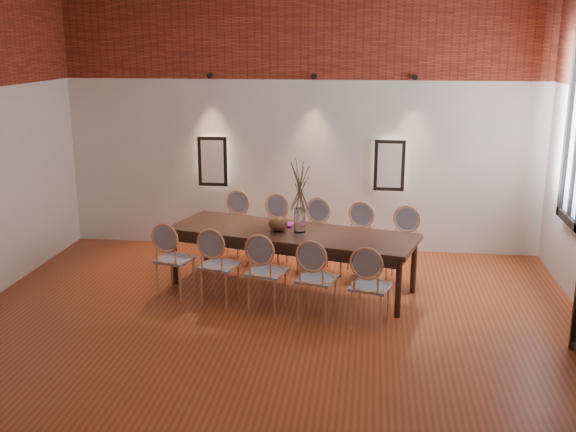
# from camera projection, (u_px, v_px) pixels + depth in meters

# --- Properties ---
(floor) EXTENTS (7.00, 7.00, 0.02)m
(floor) POSITION_uv_depth(u_px,v_px,m) (263.00, 349.00, 6.88)
(floor) COLOR #933F1E
(floor) RESTS_ON ground
(wall_back) EXTENTS (7.00, 0.10, 4.00)m
(wall_back) POSITION_uv_depth(u_px,v_px,m) (301.00, 114.00, 9.77)
(wall_back) COLOR silver
(wall_back) RESTS_ON ground
(wall_front) EXTENTS (7.00, 0.10, 4.00)m
(wall_front) POSITION_uv_depth(u_px,v_px,m) (128.00, 290.00, 2.97)
(wall_front) COLOR silver
(wall_front) RESTS_ON ground
(brick_band_back) EXTENTS (7.00, 0.02, 1.50)m
(brick_band_back) POSITION_uv_depth(u_px,v_px,m) (301.00, 25.00, 9.39)
(brick_band_back) COLOR maroon
(brick_band_back) RESTS_ON ground
(niche_left) EXTENTS (0.36, 0.06, 0.66)m
(niche_left) POSITION_uv_depth(u_px,v_px,m) (213.00, 161.00, 10.02)
(niche_left) COLOR #FFEAC6
(niche_left) RESTS_ON wall_back
(niche_right) EXTENTS (0.36, 0.06, 0.66)m
(niche_right) POSITION_uv_depth(u_px,v_px,m) (389.00, 165.00, 9.70)
(niche_right) COLOR #FFEAC6
(niche_right) RESTS_ON wall_back
(spot_fixture_left) EXTENTS (0.08, 0.10, 0.08)m
(spot_fixture_left) POSITION_uv_depth(u_px,v_px,m) (210.00, 76.00, 9.67)
(spot_fixture_left) COLOR black
(spot_fixture_left) RESTS_ON wall_back
(spot_fixture_mid) EXTENTS (0.08, 0.10, 0.08)m
(spot_fixture_mid) POSITION_uv_depth(u_px,v_px,m) (314.00, 76.00, 9.48)
(spot_fixture_mid) COLOR black
(spot_fixture_mid) RESTS_ON wall_back
(spot_fixture_right) EXTENTS (0.08, 0.10, 0.08)m
(spot_fixture_right) POSITION_uv_depth(u_px,v_px,m) (415.00, 77.00, 9.31)
(spot_fixture_right) COLOR black
(spot_fixture_right) RESTS_ON wall_back
(dining_table) EXTENTS (3.22, 1.74, 0.75)m
(dining_table) POSITION_uv_depth(u_px,v_px,m) (292.00, 260.00, 8.46)
(dining_table) COLOR #371E15
(dining_table) RESTS_ON floor
(chair_near_a) EXTENTS (0.54, 0.54, 0.94)m
(chair_near_a) POSITION_uv_depth(u_px,v_px,m) (175.00, 259.00, 8.19)
(chair_near_a) COLOR tan
(chair_near_a) RESTS_ON floor
(chair_near_b) EXTENTS (0.54, 0.54, 0.94)m
(chair_near_b) POSITION_uv_depth(u_px,v_px,m) (220.00, 265.00, 7.97)
(chair_near_b) COLOR tan
(chair_near_b) RESTS_ON floor
(chair_near_c) EXTENTS (0.54, 0.54, 0.94)m
(chair_near_c) POSITION_uv_depth(u_px,v_px,m) (267.00, 272.00, 7.74)
(chair_near_c) COLOR tan
(chair_near_c) RESTS_ON floor
(chair_near_d) EXTENTS (0.54, 0.54, 0.94)m
(chair_near_d) POSITION_uv_depth(u_px,v_px,m) (317.00, 279.00, 7.52)
(chair_near_d) COLOR tan
(chair_near_d) RESTS_ON floor
(chair_near_e) EXTENTS (0.54, 0.54, 0.94)m
(chair_near_e) POSITION_uv_depth(u_px,v_px,m) (371.00, 286.00, 7.30)
(chair_near_e) COLOR tan
(chair_near_e) RESTS_ON floor
(chair_far_a) EXTENTS (0.54, 0.54, 0.94)m
(chair_far_a) POSITION_uv_depth(u_px,v_px,m) (232.00, 227.00, 9.58)
(chair_far_a) COLOR tan
(chair_far_a) RESTS_ON floor
(chair_far_b) EXTENTS (0.54, 0.54, 0.94)m
(chair_far_b) POSITION_uv_depth(u_px,v_px,m) (272.00, 232.00, 9.35)
(chair_far_b) COLOR tan
(chair_far_b) RESTS_ON floor
(chair_far_c) EXTENTS (0.54, 0.54, 0.94)m
(chair_far_c) POSITION_uv_depth(u_px,v_px,m) (313.00, 236.00, 9.13)
(chair_far_c) COLOR tan
(chair_far_c) RESTS_ON floor
(chair_far_d) EXTENTS (0.54, 0.54, 0.94)m
(chair_far_d) POSITION_uv_depth(u_px,v_px,m) (357.00, 241.00, 8.91)
(chair_far_d) COLOR tan
(chair_far_d) RESTS_ON floor
(chair_far_e) EXTENTS (0.54, 0.54, 0.94)m
(chair_far_e) POSITION_uv_depth(u_px,v_px,m) (403.00, 247.00, 8.68)
(chair_far_e) COLOR tan
(chair_far_e) RESTS_ON floor
(vase) EXTENTS (0.14, 0.14, 0.30)m
(vase) POSITION_uv_depth(u_px,v_px,m) (300.00, 220.00, 8.29)
(vase) COLOR silver
(vase) RESTS_ON dining_table
(dried_branches) EXTENTS (0.50, 0.50, 0.70)m
(dried_branches) POSITION_uv_depth(u_px,v_px,m) (300.00, 185.00, 8.17)
(dried_branches) COLOR #4A4129
(dried_branches) RESTS_ON vase
(bowl) EXTENTS (0.24, 0.24, 0.18)m
(bowl) POSITION_uv_depth(u_px,v_px,m) (278.00, 224.00, 8.36)
(bowl) COLOR brown
(bowl) RESTS_ON dining_table
(book) EXTENTS (0.30, 0.24, 0.03)m
(book) POSITION_uv_depth(u_px,v_px,m) (284.00, 224.00, 8.61)
(book) COLOR #971586
(book) RESTS_ON dining_table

